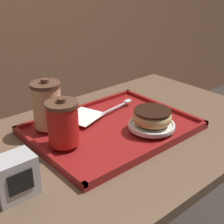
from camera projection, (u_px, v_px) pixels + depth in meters
name	position (u px, v px, depth m)	size (l,w,h in m)	color
cafe_table	(111.00, 176.00, 1.00)	(1.10, 0.65, 0.74)	brown
serving_tray	(112.00, 129.00, 0.96)	(0.48, 0.37, 0.02)	maroon
napkin_paper	(83.00, 116.00, 1.00)	(0.14, 0.13, 0.00)	white
coffee_cup_front	(63.00, 123.00, 0.83)	(0.09, 0.09, 0.13)	red
coffee_cup_rear	(47.00, 105.00, 0.91)	(0.09, 0.09, 0.15)	#E0B784
plate_with_chocolate_donut	(152.00, 125.00, 0.93)	(0.14, 0.14, 0.01)	white
donut_chocolate_glazed	(152.00, 116.00, 0.92)	(0.12, 0.12, 0.04)	#DBB270
spoon	(123.00, 103.00, 1.09)	(0.15, 0.04, 0.01)	silver
napkin_dispenser	(14.00, 177.00, 0.67)	(0.09, 0.07, 0.10)	#B7B7BC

